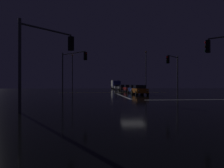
{
  "coord_description": "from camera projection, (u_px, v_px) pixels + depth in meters",
  "views": [
    {
      "loc": [
        -4.27,
        -21.3,
        1.71
      ],
      "look_at": [
        -1.14,
        11.85,
        1.74
      ],
      "focal_mm": 32.56,
      "sensor_mm": 36.0,
      "label": 1
    }
  ],
  "objects": [
    {
      "name": "crosswalk_bar_east",
      "position": [
        208.0,
        100.0,
        22.39
      ],
      "size": [
        14.12,
        0.4,
        0.01
      ],
      "color": "white",
      "rests_on": "ground"
    },
    {
      "name": "streetlamp_left_far",
      "position": [
        72.0,
        70.0,
        50.44
      ],
      "size": [
        0.44,
        0.44,
        9.12
      ],
      "color": "#424247",
      "rests_on": "ground"
    },
    {
      "name": "sedan_red",
      "position": [
        129.0,
        88.0,
        44.74
      ],
      "size": [
        2.02,
        4.33,
        1.57
      ],
      "color": "maroon",
      "rests_on": "ground"
    },
    {
      "name": "sedan_blue",
      "position": [
        135.0,
        89.0,
        38.14
      ],
      "size": [
        2.02,
        4.33,
        1.57
      ],
      "color": "navy",
      "rests_on": "ground"
    },
    {
      "name": "streetlamp_right_far",
      "position": [
        146.0,
        68.0,
        52.2
      ],
      "size": [
        0.44,
        0.44,
        10.25
      ],
      "color": "#424247",
      "rests_on": "ground"
    },
    {
      "name": "sedan_black",
      "position": [
        124.0,
        88.0,
        50.95
      ],
      "size": [
        2.02,
        4.33,
        1.57
      ],
      "color": "black",
      "rests_on": "ground"
    },
    {
      "name": "sedan_silver",
      "position": [
        122.0,
        87.0,
        57.56
      ],
      "size": [
        2.02,
        4.33,
        1.57
      ],
      "color": "#B7B7BC",
      "rests_on": "ground"
    },
    {
      "name": "traffic_signal_ne",
      "position": [
        174.0,
        68.0,
        29.86
      ],
      "size": [
        2.78,
        2.78,
        6.06
      ],
      "color": "#4C4C51",
      "rests_on": "ground"
    },
    {
      "name": "sedan_orange",
      "position": [
        140.0,
        90.0,
        32.6
      ],
      "size": [
        2.02,
        4.33,
        1.57
      ],
      "color": "#C66014",
      "rests_on": "ground"
    },
    {
      "name": "box_truck",
      "position": [
        116.0,
        84.0,
        70.79
      ],
      "size": [
        2.68,
        8.28,
        3.08
      ],
      "color": "navy",
      "rests_on": "ground"
    },
    {
      "name": "stop_line_north",
      "position": [
        122.0,
        96.0,
        29.81
      ],
      "size": [
        0.35,
        14.12,
        0.01
      ],
      "color": "white",
      "rests_on": "ground"
    },
    {
      "name": "traffic_signal_sw",
      "position": [
        46.0,
        51.0,
        13.53
      ],
      "size": [
        3.07,
        3.07,
        5.67
      ],
      "color": "#4C4C51",
      "rests_on": "ground"
    },
    {
      "name": "traffic_signal_nw",
      "position": [
        72.0,
        65.0,
        28.08
      ],
      "size": [
        3.73,
        3.73,
        6.28
      ],
      "color": "#4C4C51",
      "rests_on": "ground"
    },
    {
      "name": "ground",
      "position": [
        133.0,
        101.0,
        21.6
      ],
      "size": [
        120.0,
        120.0,
        0.1
      ],
      "primitive_type": "cube",
      "color": "black"
    },
    {
      "name": "centre_line_ns",
      "position": [
        114.0,
        93.0,
        41.36
      ],
      "size": [
        22.0,
        0.15,
        0.01
      ],
      "color": "yellow",
      "rests_on": "ground"
    },
    {
      "name": "sedan_white",
      "position": [
        117.0,
        87.0,
        62.84
      ],
      "size": [
        2.02,
        4.33,
        1.57
      ],
      "color": "silver",
      "rests_on": "ground"
    }
  ]
}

